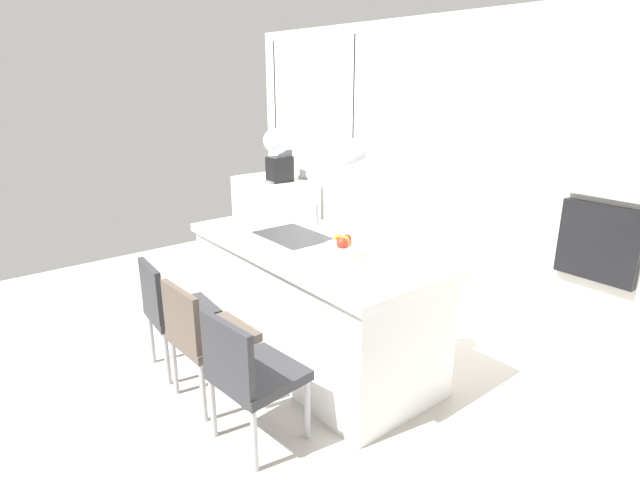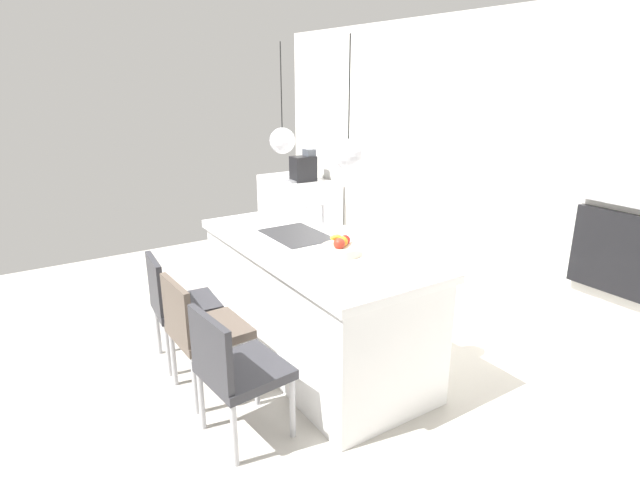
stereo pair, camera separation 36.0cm
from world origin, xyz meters
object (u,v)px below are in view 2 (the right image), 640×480
object	(u,v)px
coffee_machine	(303,168)
chair_far	(235,367)
chair_middle	(201,328)
fruit_bowl	(341,247)
microwave	(628,179)
oven	(614,252)
chair_near	(177,302)

from	to	relation	value
coffee_machine	chair_far	size ratio (longest dim) A/B	0.45
chair_middle	chair_far	size ratio (longest dim) A/B	1.01
fruit_bowl	microwave	bearing A→B (deg)	56.69
oven	coffee_machine	bearing A→B (deg)	-175.27
oven	chair_near	xyz separation A→B (m)	(-1.83, -2.45, -0.47)
fruit_bowl	chair_near	size ratio (longest dim) A/B	0.32
coffee_machine	chair_far	bearing A→B (deg)	-37.43
chair_far	oven	bearing A→B (deg)	72.38
coffee_machine	chair_middle	xyz separation A→B (m)	(2.26, -2.15, -0.55)
fruit_bowl	microwave	distance (m)	1.90
microwave	chair_far	distance (m)	2.75
coffee_machine	chair_near	size ratio (longest dim) A/B	0.45
fruit_bowl	microwave	xyz separation A→B (m)	(1.01, 1.54, 0.47)
chair_middle	chair_near	bearing A→B (deg)	179.92
chair_near	coffee_machine	bearing A→B (deg)	129.29
oven	chair_far	distance (m)	2.62
microwave	chair_near	world-z (taller)	microwave
oven	chair_middle	xyz separation A→B (m)	(-1.34, -2.45, -0.47)
chair_middle	coffee_machine	bearing A→B (deg)	136.34
chair_near	microwave	bearing A→B (deg)	53.23
oven	chair_far	xyz separation A→B (m)	(-0.78, -2.45, -0.47)
microwave	chair_near	xyz separation A→B (m)	(-1.83, -2.45, -0.97)
chair_middle	oven	bearing A→B (deg)	61.41
microwave	oven	bearing A→B (deg)	0.00
fruit_bowl	chair_near	world-z (taller)	fruit_bowl
chair_near	chair_far	world-z (taller)	chair_near
fruit_bowl	coffee_machine	distance (m)	2.87
oven	chair_far	world-z (taller)	oven
fruit_bowl	coffee_machine	size ratio (longest dim) A/B	0.73
fruit_bowl	oven	distance (m)	1.84
fruit_bowl	chair_near	bearing A→B (deg)	-131.98
chair_middle	chair_far	xyz separation A→B (m)	(0.56, 0.00, -0.01)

